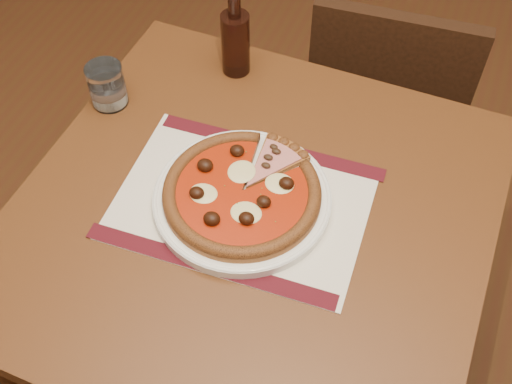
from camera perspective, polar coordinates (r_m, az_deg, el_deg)
table at (r=1.18m, az=-0.35°, el=-4.60°), size 0.82×0.82×0.75m
chair_far at (r=1.72m, az=11.39°, el=7.70°), size 0.41×0.41×0.80m
placemat at (r=1.11m, az=-1.23°, el=-0.93°), size 0.44×0.32×0.00m
plate at (r=1.10m, az=-1.24°, el=-0.62°), size 0.31×0.31×0.02m
pizza at (r=1.09m, az=-1.27°, el=-0.00°), size 0.27×0.27×0.04m
ham_slice at (r=1.13m, az=2.00°, el=2.28°), size 0.09×0.13×0.02m
water_glass at (r=1.28m, az=-13.12°, el=9.22°), size 0.09×0.09×0.09m
bottle at (r=1.30m, az=-1.84°, el=13.32°), size 0.06×0.06×0.19m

